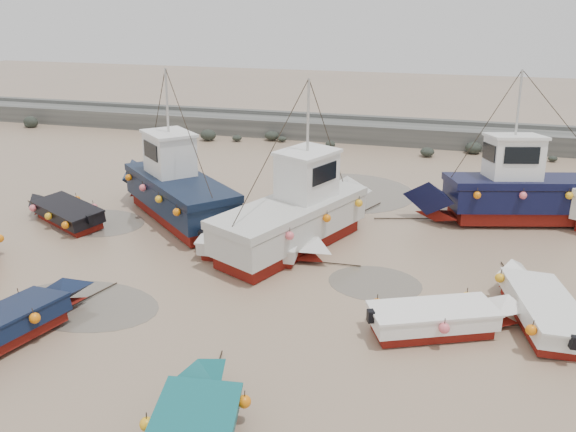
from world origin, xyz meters
name	(u,v)px	position (x,y,z in m)	size (l,w,h in m)	color
ground	(238,297)	(0.00, 0.00, 0.00)	(120.00, 120.00, 0.00)	#9B7F64
seawall	(352,131)	(0.05, 21.99, 0.63)	(60.00, 4.92, 1.50)	#5F605C
puddle_a	(84,305)	(-4.44, -1.74, 0.00)	(4.88, 4.88, 0.01)	#60584D
puddle_b	(375,283)	(4.08, 2.07, 0.00)	(3.12, 3.12, 0.01)	#60584D
puddle_c	(98,223)	(-7.92, 4.39, 0.00)	(4.07, 4.07, 0.01)	#60584D
puddle_d	(347,192)	(1.60, 11.23, 0.00)	(6.59, 6.59, 0.01)	#60584D
dinghy_1	(2,325)	(-5.36, -4.06, 0.54)	(3.27, 6.40, 1.43)	maroon
dinghy_3	(445,316)	(6.33, -0.40, 0.55)	(5.52, 2.93, 1.43)	maroon
dinghy_4	(64,209)	(-9.29, 4.16, 0.55)	(5.55, 3.40, 1.43)	maroon
dinghy_5	(260,244)	(-0.20, 2.95, 0.55)	(5.99, 2.28, 1.43)	maroon
dinghy_6	(539,303)	(8.98, 1.09, 0.55)	(2.55, 6.06, 1.43)	maroon
cabin_boat_0	(173,186)	(-5.12, 6.02, 1.35)	(8.24, 7.27, 6.22)	maroon
cabin_boat_1	(301,211)	(0.92, 4.56, 1.35)	(5.41, 9.44, 6.22)	maroon
cabin_boat_2	(518,191)	(9.12, 9.33, 1.34)	(10.11, 4.48, 6.22)	maroon
person	(160,216)	(-5.78, 5.85, 0.00)	(0.59, 0.39, 1.62)	#1A223E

